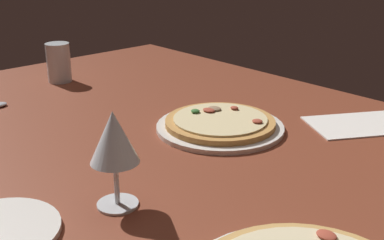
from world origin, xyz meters
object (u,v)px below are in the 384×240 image
pizza_main (220,124)px  paper_menu (359,125)px  water_glass (59,65)px  wine_glass_far (114,141)px

pizza_main → paper_menu: pizza_main is taller
paper_menu → water_glass: bearing=53.3°
pizza_main → water_glass: (56.20, 7.00, 3.59)cm
wine_glass_far → pizza_main: bearing=-71.1°
pizza_main → water_glass: water_glass is taller
wine_glass_far → water_glass: bearing=-21.6°
pizza_main → wine_glass_far: 37.01cm
wine_glass_far → paper_menu: 59.09cm
wine_glass_far → water_glass: (67.79, -26.84, -5.87)cm
pizza_main → paper_menu: 30.26cm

